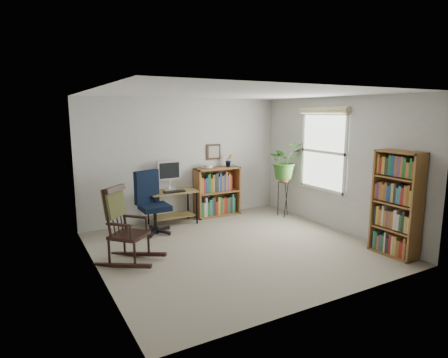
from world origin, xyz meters
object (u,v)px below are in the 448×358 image
desk (173,208)px  office_chair (155,202)px  rocking_chair (129,225)px  tall_bookshelf (397,204)px  low_bookshelf (217,192)px

desk → office_chair: (-0.48, -0.37, 0.24)m
rocking_chair → tall_bookshelf: size_ratio=0.71×
office_chair → rocking_chair: office_chair is taller
rocking_chair → tall_bookshelf: 3.92m
low_bookshelf → rocking_chair: bearing=-145.1°
desk → low_bookshelf: low_bookshelf is taller
low_bookshelf → tall_bookshelf: size_ratio=0.64×
desk → low_bookshelf: bearing=6.6°
office_chair → rocking_chair: 1.32m
desk → tall_bookshelf: bearing=-53.2°
desk → rocking_chair: (-1.23, -1.46, 0.24)m
rocking_chair → low_bookshelf: (2.27, 1.58, -0.06)m
tall_bookshelf → low_bookshelf: bearing=111.7°
office_chair → rocking_chair: (-0.75, -1.09, -0.00)m
office_chair → tall_bookshelf: (2.80, -2.73, 0.22)m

